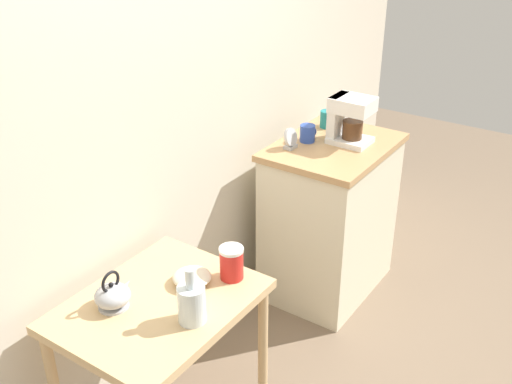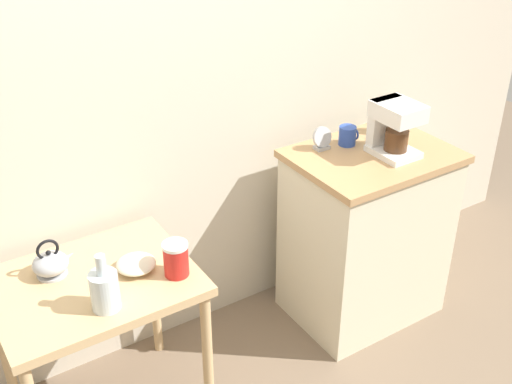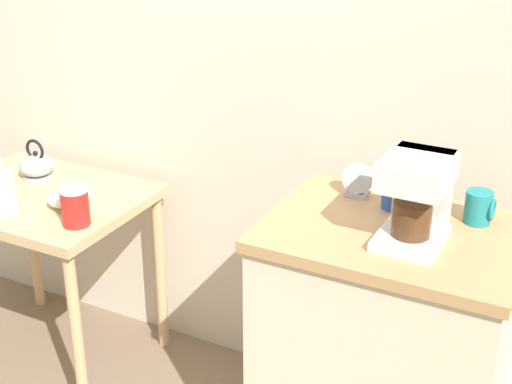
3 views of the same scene
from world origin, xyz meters
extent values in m
cube|color=beige|center=(0.10, 0.43, 1.40)|extent=(4.40, 0.10, 2.80)
cube|color=tan|center=(-0.63, 0.02, 0.73)|extent=(0.78, 0.61, 0.04)
cylinder|color=tan|center=(-0.28, -0.25, 0.35)|extent=(0.04, 0.04, 0.71)
cylinder|color=tan|center=(-0.98, 0.28, 0.35)|extent=(0.04, 0.04, 0.71)
cylinder|color=tan|center=(-0.28, 0.28, 0.35)|extent=(0.04, 0.04, 0.71)
cube|color=beige|center=(0.79, -0.01, 0.45)|extent=(0.74, 0.54, 0.90)
cube|color=tan|center=(0.79, -0.01, 0.92)|extent=(0.77, 0.57, 0.04)
cylinder|color=beige|center=(-0.46, -0.02, 0.75)|extent=(0.07, 0.07, 0.01)
ellipsoid|color=beige|center=(-0.46, -0.02, 0.78)|extent=(0.16, 0.16, 0.04)
cylinder|color=#B2B5BA|center=(-0.75, 0.14, 0.75)|extent=(0.12, 0.12, 0.01)
ellipsoid|color=#B2B5BA|center=(-0.75, 0.14, 0.80)|extent=(0.14, 0.14, 0.08)
cone|color=#B2B5BA|center=(-0.68, 0.14, 0.81)|extent=(0.07, 0.03, 0.05)
sphere|color=black|center=(-0.75, 0.14, 0.85)|extent=(0.02, 0.02, 0.02)
torus|color=black|center=(-0.75, 0.14, 0.87)|extent=(0.09, 0.01, 0.09)
cylinder|color=silver|center=(-0.64, -0.17, 0.83)|extent=(0.11, 0.11, 0.15)
cylinder|color=red|center=(-0.33, -0.13, 0.82)|extent=(0.10, 0.10, 0.13)
cylinder|color=white|center=(-0.33, -0.13, 0.89)|extent=(0.10, 0.10, 0.01)
cube|color=white|center=(0.85, -0.07, 0.95)|extent=(0.18, 0.22, 0.03)
cube|color=white|center=(0.85, 0.01, 1.07)|extent=(0.16, 0.05, 0.26)
cube|color=white|center=(0.85, -0.07, 1.16)|extent=(0.18, 0.22, 0.08)
cylinder|color=#4C2D19|center=(0.85, -0.08, 1.02)|extent=(0.11, 0.11, 0.10)
cylinder|color=#2D4CAD|center=(0.74, 0.13, 0.99)|extent=(0.08, 0.08, 0.09)
torus|color=#2D4CAD|center=(0.78, 0.13, 0.99)|extent=(0.01, 0.06, 0.06)
cylinder|color=teal|center=(0.99, 0.15, 0.99)|extent=(0.08, 0.08, 0.10)
torus|color=teal|center=(1.03, 0.15, 0.99)|extent=(0.01, 0.07, 0.07)
cube|color=#B2B5BA|center=(0.60, 0.16, 0.95)|extent=(0.07, 0.05, 0.02)
cylinder|color=#B2B5BA|center=(0.60, 0.16, 1.00)|extent=(0.10, 0.05, 0.10)
cylinder|color=black|center=(0.60, 0.16, 1.00)|extent=(0.09, 0.03, 0.08)
camera|label=1|loc=(-2.01, -1.39, 2.24)|focal=42.74mm
camera|label=2|loc=(-1.17, -2.01, 2.29)|focal=44.75mm
camera|label=3|loc=(1.34, -1.98, 1.96)|focal=53.48mm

